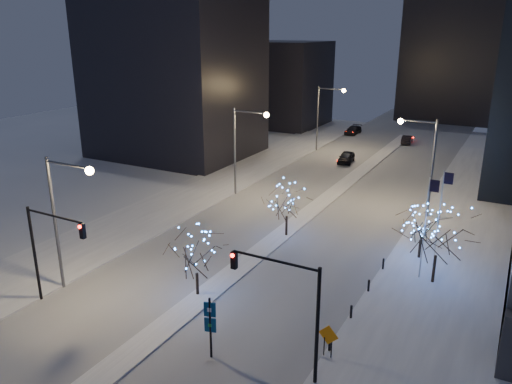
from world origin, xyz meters
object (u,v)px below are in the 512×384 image
Objects in this scene: street_lamp_w_mid at (243,140)px; holiday_tree_plaza_far at (422,227)px; street_lamp_w_far at (324,110)px; construction_sign at (328,338)px; traffic_signal_west at (48,242)px; holiday_tree_median_far at (287,202)px; car_mid at (407,139)px; traffic_signal_east at (290,300)px; wayfinding_sign at (210,322)px; street_lamp_east at (424,155)px; holiday_tree_plaza_near at (438,233)px; street_lamp_w_near at (63,207)px; car_far at (353,130)px; holiday_tree_median_near at (196,255)px; car_near at (346,157)px.

street_lamp_w_mid is 2.37× the size of holiday_tree_plaza_far.
street_lamp_w_far is 4.79× the size of construction_sign.
street_lamp_w_far is 2.37× the size of holiday_tree_plaza_far.
traffic_signal_west is 1.43× the size of holiday_tree_median_far.
traffic_signal_west is 64.70m from car_mid.
holiday_tree_plaza_far is at bearing 79.81° from traffic_signal_east.
construction_sign is (-1.97, -16.16, -1.51)m from holiday_tree_plaza_far.
wayfinding_sign is at bearing 87.04° from car_mid.
street_lamp_east is at bearing 101.86° from holiday_tree_plaza_far.
street_lamp_w_mid reaches higher than holiday_tree_plaza_near.
street_lamp_w_near reaches higher than car_far.
holiday_tree_median_near is at bearing -132.76° from holiday_tree_plaza_far.
car_mid is 1.09× the size of wayfinding_sign.
car_far is (-10.41, 3.28, 0.02)m from car_mid.
wayfinding_sign is 6.86m from construction_sign.
street_lamp_w_near reaches higher than traffic_signal_west.
construction_sign is at bearing 4.17° from street_lamp_w_near.
traffic_signal_east is 1.44× the size of holiday_tree_median_near.
street_lamp_w_mid is 2.00× the size of car_far.
holiday_tree_plaza_far is at bearing 114.72° from holiday_tree_plaza_near.
car_near is 1.13× the size of holiday_tree_plaza_far.
holiday_tree_median_near is at bearing 23.92° from street_lamp_w_near.
traffic_signal_east is 1.08× the size of holiday_tree_plaza_near.
traffic_signal_west reaches higher than holiday_tree_median_far.
car_far is at bearing 98.34° from car_near.
street_lamp_east is at bearing 8.96° from street_lamp_w_mid.
street_lamp_w_near is 2.37× the size of holiday_tree_plaza_far.
street_lamp_w_near is 2.35× the size of car_mid.
holiday_tree_plaza_near is at bearing 30.81° from street_lamp_w_near.
car_far is at bearing 89.91° from street_lamp_w_far.
holiday_tree_median_near is (8.41, -61.34, 2.52)m from car_far.
wayfinding_sign is at bearing -146.81° from construction_sign.
wayfinding_sign is (4.78, -5.47, -0.84)m from holiday_tree_median_near.
holiday_tree_median_near is at bearing -94.45° from holiday_tree_median_far.
holiday_tree_plaza_near is (22.98, -36.29, -2.34)m from street_lamp_w_far.
holiday_tree_median_near is at bearing 153.31° from traffic_signal_east.
street_lamp_w_mid is 1.54× the size of holiday_tree_plaza_near.
car_mid is at bearing 103.69° from holiday_tree_plaza_far.
street_lamp_east is 2.04× the size of holiday_tree_median_far.
construction_sign is (19.24, -48.60, -5.09)m from street_lamp_w_far.
street_lamp_w_mid reaches higher than traffic_signal_east.
street_lamp_w_far reaches higher than construction_sign.
street_lamp_w_near is at bearing 74.94° from car_mid.
holiday_tree_plaza_near is (12.55, -48.09, 3.45)m from car_mid.
street_lamp_w_far is 53.55m from wayfinding_sign.
street_lamp_east is 1.54× the size of holiday_tree_plaza_near.
street_lamp_w_far is at bearing -88.68° from car_far.
car_mid is at bearing 48.49° from street_lamp_w_far.
car_near is at bearing 82.86° from street_lamp_w_near.
street_lamp_w_mid reaches higher than traffic_signal_west.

